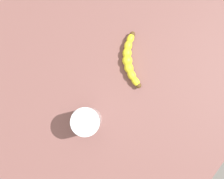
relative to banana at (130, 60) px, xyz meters
The scene contains 3 objects.
wooden_tabletop 19.50cm from the banana, 148.61° to the right, with size 120.00×120.00×3.00cm, color brown.
banana is the anchor object (origin of this frame).
smoothie_glass 23.63cm from the banana, 87.81° to the right, with size 8.16×8.16×12.41cm.
Camera 1 is at (20.80, -5.46, 82.01)cm, focal length 38.88 mm.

